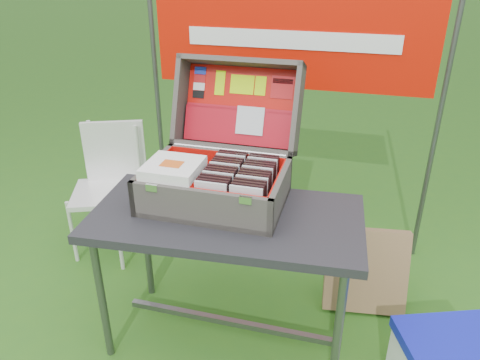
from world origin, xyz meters
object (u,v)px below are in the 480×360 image
(table, at_px, (227,281))
(chair, at_px, (105,195))
(cardboard_box, at_px, (366,270))
(suitcase, at_px, (218,141))

(table, bearing_deg, chair, 146.01)
(chair, relative_size, cardboard_box, 1.81)
(suitcase, height_order, cardboard_box, suitcase)
(chair, height_order, cardboard_box, chair)
(table, height_order, cardboard_box, table)
(chair, bearing_deg, cardboard_box, -25.52)
(table, relative_size, chair, 1.43)
(table, xyz_separation_m, chair, (-0.95, 0.54, 0.04))
(suitcase, distance_m, cardboard_box, 1.09)
(suitcase, relative_size, cardboard_box, 1.36)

